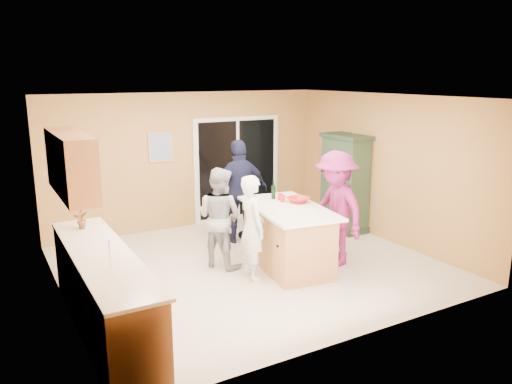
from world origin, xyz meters
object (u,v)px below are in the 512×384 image
green_hutch (345,184)px  woman_magenta (336,209)px  woman_white (252,227)px  woman_navy (240,191)px  kitchen_island (288,239)px  woman_grey (219,217)px

green_hutch → woman_magenta: (-1.29, -1.36, 0.01)m
woman_white → woman_navy: (0.63, 1.57, 0.14)m
kitchen_island → woman_white: woman_white is taller
kitchen_island → woman_magenta: (0.71, -0.25, 0.45)m
woman_navy → woman_white: bearing=68.9°
woman_grey → woman_navy: woman_navy is taller
woman_grey → woman_magenta: woman_magenta is taller
green_hutch → woman_navy: green_hutch is taller
woman_navy → woman_magenta: (0.78, -1.71, -0.01)m
woman_magenta → kitchen_island: bearing=-109.5°
green_hutch → woman_grey: bearing=-169.4°
kitchen_island → woman_navy: 1.53m
green_hutch → woman_grey: green_hutch is taller
green_hutch → woman_white: size_ratio=1.19×
woman_grey → green_hutch: bearing=-108.6°
woman_grey → woman_magenta: 1.80m
kitchen_island → woman_magenta: bearing=-11.6°
kitchen_island → woman_white: (-0.69, -0.11, 0.32)m
kitchen_island → woman_grey: size_ratio=1.25×
kitchen_island → green_hutch: 2.33m
woman_white → woman_navy: bearing=-17.2°
woman_white → woman_magenta: (1.40, -0.15, 0.13)m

